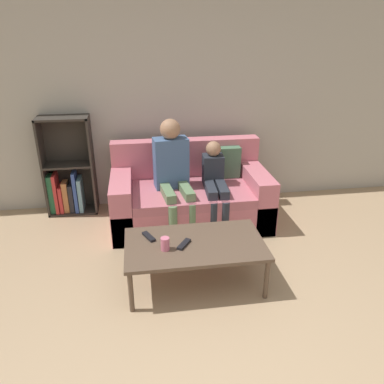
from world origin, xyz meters
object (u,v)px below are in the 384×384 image
at_px(tv_remote_0, 184,244).
at_px(couch, 190,197).
at_px(coffee_table, 195,246).
at_px(bookshelf, 68,176).
at_px(person_child, 215,181).
at_px(person_adult, 173,167).
at_px(tv_remote_1, 149,237).
at_px(cup_near, 165,244).

bearing_deg(tv_remote_0, couch, 113.73).
bearing_deg(coffee_table, tv_remote_0, -163.86).
height_order(bookshelf, person_child, bookshelf).
bearing_deg(person_adult, person_child, -15.27).
bearing_deg(tv_remote_0, person_adult, 123.14).
height_order(bookshelf, coffee_table, bookshelf).
distance_m(bookshelf, tv_remote_0, 2.00).
height_order(coffee_table, person_adult, person_adult).
relative_size(couch, tv_remote_1, 9.84).
xyz_separation_m(person_adult, person_child, (0.45, -0.06, -0.16)).
distance_m(bookshelf, cup_near, 1.94).
bearing_deg(person_adult, tv_remote_1, -115.44).
height_order(couch, person_child, person_child).
distance_m(person_adult, person_child, 0.48).
xyz_separation_m(couch, bookshelf, (-1.38, 0.45, 0.16)).
bearing_deg(couch, tv_remote_1, -116.53).
distance_m(tv_remote_0, tv_remote_1, 0.33).
xyz_separation_m(bookshelf, person_adult, (1.18, -0.54, 0.24)).
distance_m(couch, person_adult, 0.45).
distance_m(coffee_table, person_adult, 1.11).
distance_m(person_adult, cup_near, 1.17).
xyz_separation_m(bookshelf, tv_remote_0, (1.16, -1.62, -0.04)).
xyz_separation_m(cup_near, tv_remote_1, (-0.13, 0.21, -0.04)).
relative_size(person_adult, cup_near, 10.81).
relative_size(couch, person_adult, 1.44).
bearing_deg(tv_remote_1, person_adult, 46.29).
relative_size(coffee_table, person_adult, 0.98).
height_order(couch, person_adult, person_adult).
distance_m(couch, tv_remote_1, 1.13).
bearing_deg(bookshelf, coffee_table, -51.81).
height_order(bookshelf, tv_remote_1, bookshelf).
bearing_deg(coffee_table, tv_remote_1, 159.95).
bearing_deg(couch, bookshelf, 161.96).
height_order(coffee_table, cup_near, cup_near).
bearing_deg(tv_remote_1, coffee_table, -45.37).
bearing_deg(tv_remote_1, cup_near, -84.15).
bearing_deg(person_child, coffee_table, -107.64).
height_order(person_child, tv_remote_0, person_child).
xyz_separation_m(couch, person_adult, (-0.20, -0.09, 0.40)).
xyz_separation_m(coffee_table, cup_near, (-0.25, -0.07, 0.09)).
height_order(bookshelf, cup_near, bookshelf).
xyz_separation_m(coffee_table, tv_remote_0, (-0.10, -0.03, 0.04)).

